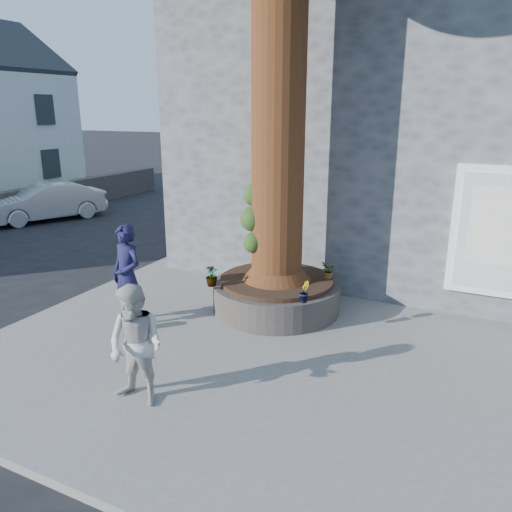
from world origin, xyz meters
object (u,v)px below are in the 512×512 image
at_px(planter, 276,294).
at_px(woman, 136,346).
at_px(man, 127,275).
at_px(car_silver, 46,202).

xyz_separation_m(planter, woman, (-0.33, -3.50, 0.48)).
xyz_separation_m(planter, man, (-1.99, -1.67, 0.58)).
bearing_deg(woman, car_silver, 143.03).
height_order(planter, car_silver, car_silver).
distance_m(planter, car_silver, 11.03).
relative_size(woman, car_silver, 0.40).
relative_size(planter, woman, 1.49).
bearing_deg(planter, man, -140.01).
relative_size(man, woman, 1.12).
bearing_deg(car_silver, planter, 2.73).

